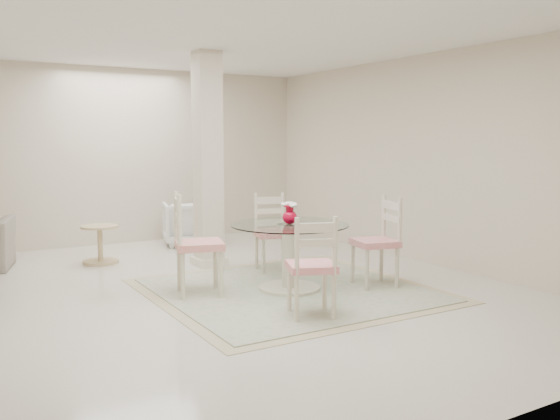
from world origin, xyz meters
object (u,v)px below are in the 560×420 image
dining_table (290,257)px  side_table (100,246)px  column (208,160)px  dining_chair_south (313,259)px  red_vase (290,213)px  armchair_white (188,223)px  dining_chair_north (272,226)px  dining_chair_west (192,237)px  dining_chair_east (381,235)px

dining_table → side_table: (-1.38, 2.48, -0.14)m
column → dining_chair_south: column is taller
red_vase → armchair_white: bearing=87.7°
armchair_white → side_table: armchair_white is taller
dining_table → dining_chair_south: size_ratio=1.21×
dining_chair_north → red_vase: bearing=-94.7°
column → dining_chair_west: column is taller
dining_table → armchair_white: 3.22m
red_vase → dining_chair_north: (0.34, 0.96, -0.29)m
dining_chair_west → column: bearing=-14.2°
dining_table → red_vase: (0.00, -0.00, 0.47)m
column → armchair_white: 1.89m
dining_chair_north → dining_chair_east: bearing=-49.7°
dining_chair_east → dining_chair_south: bearing=-51.9°
dining_chair_east → armchair_white: size_ratio=1.50×
red_vase → dining_chair_east: dining_chair_east is taller
dining_chair_north → armchair_white: dining_chair_north is taller
column → side_table: 1.82m
red_vase → dining_chair_west: dining_chair_west is taller
column → side_table: column is taller
armchair_white → side_table: bearing=41.4°
dining_chair_north → dining_table: bearing=-94.8°
dining_chair_east → dining_chair_north: dining_chair_east is taller
dining_chair_south → column: bearing=-72.3°
dining_chair_south → side_table: (-1.04, 3.43, -0.32)m
dining_chair_east → dining_chair_north: (-0.63, 1.30, -0.02)m
dining_chair_north → dining_chair_south: bearing=-95.0°
dining_chair_north → column: bearing=142.1°
red_vase → dining_chair_east: bearing=-19.2°
column → dining_table: 1.94m
red_vase → side_table: red_vase is taller
dining_table → armchair_white: (0.13, 3.22, -0.04)m
armchair_white → dining_table: bearing=102.9°
red_vase → dining_chair_south: dining_chair_south is taller
dining_chair_east → dining_chair_west: bearing=-96.7°
red_vase → dining_chair_north: dining_chair_north is taller
column → red_vase: size_ratio=11.44×
dining_table → side_table: dining_table is taller
dining_chair_north → dining_chair_south: size_ratio=1.01×
dining_chair_south → dining_chair_east: bearing=-133.7°
dining_table → side_table: size_ratio=2.51×
dining_table → dining_chair_north: dining_chair_north is taller
red_vase → dining_chair_west: size_ratio=0.20×
column → armchair_white: bearing=78.1°
dining_table → dining_chair_east: (0.96, -0.34, 0.21)m
dining_chair_east → dining_chair_north: 1.44m
column → side_table: (-1.18, 0.82, -1.12)m
dining_chair_south → dining_table: bearing=-88.9°
column → dining_table: column is taller
dining_chair_east → dining_chair_west: size_ratio=0.93×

